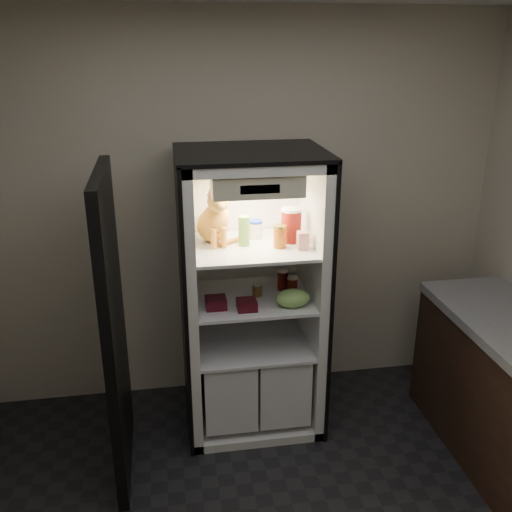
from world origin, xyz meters
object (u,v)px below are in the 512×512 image
Objects in this scene: cream_carton at (303,241)px; soda_can_b at (293,285)px; refrigerator at (251,313)px; grape_bag at (293,298)px; tabby_cat at (215,220)px; parmesan_shaker at (244,231)px; berry_box_right at (247,305)px; salsa_jar at (280,236)px; condiment_jar at (257,290)px; soda_can_a at (283,280)px; soda_can_c at (292,287)px; mayo_tub at (256,229)px; pepper_jar at (291,225)px; berry_box_left at (216,303)px.

cream_carton reaches higher than soda_can_b.
refrigerator reaches higher than grape_bag.
tabby_cat is at bearing 158.37° from cream_carton.
tabby_cat is at bearing 157.39° from parmesan_shaker.
berry_box_right is (-0.33, -0.18, -0.03)m from soda_can_b.
salsa_jar is 0.66× the size of grape_bag.
grape_bag is at bearing -43.71° from condiment_jar.
soda_can_b is (0.05, -0.07, -0.01)m from soda_can_a.
soda_can_b is at bearing 77.38° from grape_bag.
parmesan_shaker is (-0.05, -0.05, 0.59)m from refrigerator.
tabby_cat reaches higher than soda_can_c.
refrigerator reaches higher than tabby_cat.
salsa_jar is 0.14m from cream_carton.
soda_can_c is 0.15m from grape_bag.
berry_box_right is at bearing -108.85° from mayo_tub.
pepper_jar is (0.48, -0.05, -0.04)m from tabby_cat.
cream_carton is at bearing -68.41° from soda_can_a.
condiment_jar is (-0.22, 0.03, -0.02)m from soda_can_c.
cream_carton is (0.34, -0.13, -0.04)m from parmesan_shaker.
soda_can_c is (0.09, 0.04, -0.36)m from salsa_jar.
condiment_jar is (0.03, -0.06, 0.19)m from refrigerator.
cream_carton is (0.13, -0.05, -0.02)m from salsa_jar.
grape_bag is at bearing -47.16° from refrigerator.
pepper_jar is 0.57m from berry_box_right.
berry_box_right is (-0.11, -0.31, -0.38)m from mayo_tub.
refrigerator is 0.66m from pepper_jar.
grape_bag is (0.06, -0.11, -0.37)m from salsa_jar.
parmesan_shaker is 1.53× the size of soda_can_c.
soda_can_c is (0.00, -0.06, -0.40)m from pepper_jar.
berry_box_left is (-0.25, -0.19, 0.18)m from refrigerator.
refrigerator is at bearing 75.92° from berry_box_right.
condiment_jar is at bearing 24.53° from berry_box_left.
parmesan_shaker is at bearing 174.08° from condiment_jar.
tabby_cat is at bearing 166.53° from soda_can_c.
berry_box_right is (-0.22, -0.11, -0.39)m from salsa_jar.
berry_box_left is (-0.20, -0.14, -0.41)m from parmesan_shaker.
soda_can_c is at bearing -108.39° from soda_can_b.
berry_box_right is at bearing -150.96° from soda_can_b.
soda_can_b is (0.01, -0.03, -0.40)m from pepper_jar.
parmesan_shaker reaches higher than salsa_jar.
salsa_jar is at bearing -38.72° from refrigerator.
berry_box_left is at bearing -156.57° from soda_can_a.
soda_can_b is at bearing 29.04° from berry_box_right.
soda_can_a is 0.61× the size of grape_bag.
refrigerator is 0.31m from berry_box_right.
soda_can_c is at bearing 112.69° from cream_carton.
soda_can_c is 0.35m from berry_box_right.
cream_carton is 1.29× the size of condiment_jar.
refrigerator reaches higher than cream_carton.
salsa_jar is at bearing -28.52° from condiment_jar.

